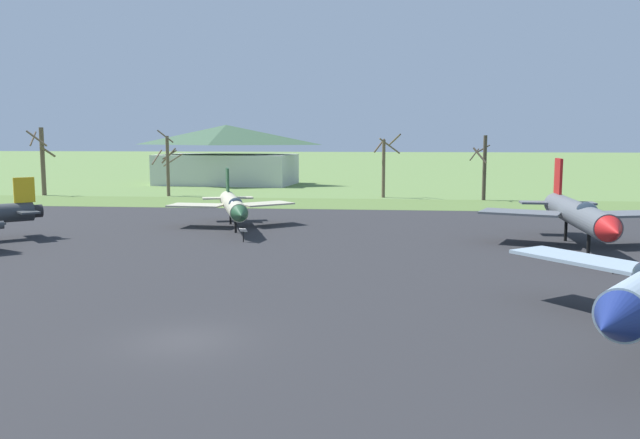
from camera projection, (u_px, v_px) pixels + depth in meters
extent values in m
plane|color=#607F42|center=(184.00, 342.00, 24.66)|extent=(600.00, 600.00, 0.00)
cube|color=#28282B|center=(267.00, 259.00, 41.24)|extent=(89.62, 56.02, 0.05)
cube|color=#567236|center=(322.00, 204.00, 74.79)|extent=(149.62, 12.00, 0.06)
cylinder|color=#565B60|center=(577.00, 214.00, 44.63)|extent=(2.15, 14.44, 1.66)
cone|color=red|center=(613.00, 231.00, 36.62)|extent=(1.59, 1.95, 1.53)
cylinder|color=black|center=(554.00, 203.00, 52.02)|extent=(1.19, 0.95, 1.16)
ellipsoid|color=#19232D|center=(587.00, 211.00, 42.17)|extent=(1.24, 2.34, 1.17)
cube|color=#565B60|center=(520.00, 212.00, 46.67)|extent=(6.03, 4.67, 0.16)
cube|color=#565B60|center=(625.00, 214.00, 45.71)|extent=(5.95, 4.40, 0.16)
cube|color=red|center=(558.00, 176.00, 50.73)|extent=(0.27, 2.03, 2.70)
cube|color=#565B60|center=(536.00, 203.00, 51.13)|extent=(2.48, 1.63, 0.16)
cube|color=#565B60|center=(578.00, 203.00, 50.71)|extent=(2.48, 1.63, 0.16)
cylinder|color=black|center=(588.00, 245.00, 41.72)|extent=(0.22, 0.22, 1.55)
cylinder|color=black|center=(566.00, 231.00, 47.94)|extent=(0.22, 0.22, 1.55)
cylinder|color=black|center=(613.00, 269.00, 36.52)|extent=(0.08, 0.08, 0.60)
cube|color=white|center=(614.00, 261.00, 36.47)|extent=(0.62, 0.29, 0.33)
cylinder|color=black|center=(37.00, 211.00, 49.88)|extent=(1.22, 1.23, 0.97)
cube|color=yellow|center=(24.00, 190.00, 49.20)|extent=(1.19, 1.13, 1.87)
cube|color=#33383D|center=(19.00, 209.00, 50.30)|extent=(2.29, 2.32, 0.13)
cube|color=#33383D|center=(28.00, 212.00, 48.32)|extent=(2.29, 2.32, 0.13)
cone|color=navy|center=(611.00, 323.00, 18.57)|extent=(2.32, 2.42, 1.53)
cube|color=#8EA3B2|center=(584.00, 260.00, 28.79)|extent=(5.72, 6.40, 0.16)
cylinder|color=#B7B293|center=(233.00, 205.00, 54.40)|extent=(5.02, 11.79, 1.38)
cone|color=#234C2D|center=(240.00, 215.00, 47.83)|extent=(1.70, 1.90, 1.27)
cylinder|color=black|center=(227.00, 198.00, 60.46)|extent=(1.15, 1.02, 0.97)
ellipsoid|color=#19232D|center=(236.00, 204.00, 51.54)|extent=(1.03, 1.95, 0.97)
cube|color=#B7B293|center=(196.00, 205.00, 55.27)|extent=(4.59, 2.87, 0.13)
cube|color=#B7B293|center=(265.00, 204.00, 56.47)|extent=(4.99, 4.79, 0.13)
cube|color=#234C2D|center=(228.00, 180.00, 59.36)|extent=(0.72, 1.77, 2.09)
cube|color=#B7B293|center=(214.00, 198.00, 59.30)|extent=(2.27, 1.83, 0.13)
cube|color=#B7B293|center=(242.00, 198.00, 59.82)|extent=(2.27, 1.83, 0.13)
cylinder|color=black|center=(236.00, 225.00, 52.01)|extent=(0.18, 0.18, 1.29)
cylinder|color=black|center=(230.00, 217.00, 57.11)|extent=(0.18, 0.18, 1.29)
cylinder|color=black|center=(243.00, 237.00, 47.48)|extent=(0.08, 0.08, 0.78)
cube|color=white|center=(243.00, 230.00, 47.42)|extent=(0.60, 0.39, 0.26)
cylinder|color=brown|center=(43.00, 161.00, 85.28)|extent=(0.57, 0.57, 8.71)
cylinder|color=brown|center=(48.00, 152.00, 84.59)|extent=(1.15, 2.18, 1.51)
cylinder|color=brown|center=(37.00, 138.00, 83.65)|extent=(2.70, 0.34, 2.06)
cylinder|color=brown|center=(33.00, 139.00, 84.85)|extent=(0.56, 2.26, 1.87)
cylinder|color=brown|center=(168.00, 166.00, 84.15)|extent=(0.42, 0.42, 7.63)
cylinder|color=brown|center=(165.00, 136.00, 82.73)|extent=(2.03, 0.41, 1.64)
cylinder|color=brown|center=(173.00, 160.00, 85.35)|extent=(2.77, 0.65, 1.71)
cylinder|color=brown|center=(169.00, 155.00, 84.87)|extent=(1.92, 0.28, 1.29)
cylinder|color=brown|center=(169.00, 156.00, 84.87)|extent=(1.93, 0.50, 2.03)
cylinder|color=brown|center=(157.00, 157.00, 84.27)|extent=(0.42, 2.98, 1.86)
cylinder|color=brown|center=(384.00, 169.00, 82.25)|extent=(0.41, 0.41, 7.17)
cylinder|color=brown|center=(390.00, 146.00, 80.62)|extent=(2.61, 1.65, 1.96)
cylinder|color=brown|center=(379.00, 146.00, 82.54)|extent=(1.44, 1.38, 1.75)
cylinder|color=brown|center=(394.00, 140.00, 82.37)|extent=(1.63, 2.76, 1.58)
cylinder|color=#42382D|center=(484.00, 168.00, 78.28)|extent=(0.44, 0.44, 7.70)
cylinder|color=#42382D|center=(474.00, 155.00, 78.82)|extent=(1.41, 2.42, 1.41)
cylinder|color=#42382D|center=(480.00, 155.00, 77.52)|extent=(1.57, 1.61, 1.88)
cylinder|color=#42382D|center=(484.00, 149.00, 78.70)|extent=(1.52, 0.30, 0.96)
cube|color=beige|center=(227.00, 169.00, 105.17)|extent=(21.76, 13.07, 4.72)
pyramid|color=#38563D|center=(226.00, 135.00, 104.49)|extent=(22.85, 13.72, 3.09)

